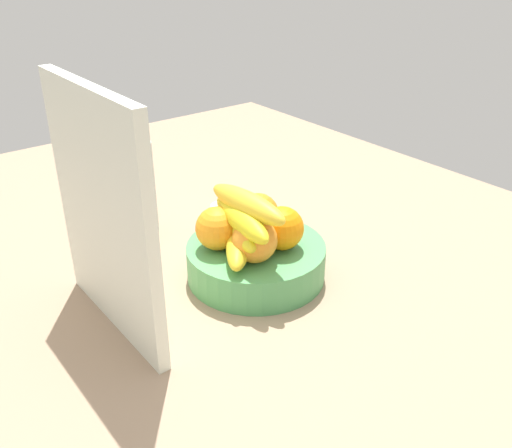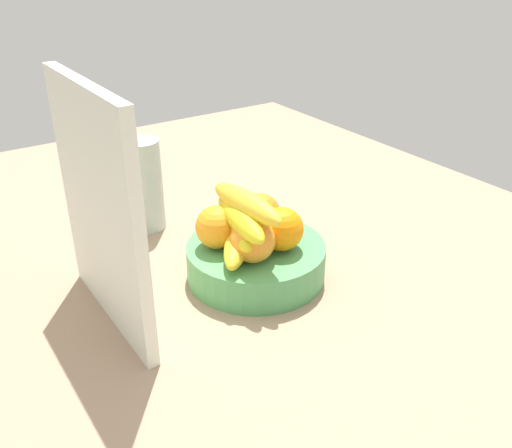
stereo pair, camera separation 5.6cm
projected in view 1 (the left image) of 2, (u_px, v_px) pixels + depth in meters
The scene contains 10 objects.
ground_plane at pixel (248, 289), 94.83cm from camera, with size 180.00×140.00×3.00cm, color #9E8267.
fruit_bowl at pixel (256, 261), 94.54cm from camera, with size 23.42×23.42×5.97cm, color #4D9C5A.
orange_front_left at pixel (282, 228), 90.82cm from camera, with size 7.23×7.23×7.23cm, color orange.
orange_front_right at pixel (258, 214), 95.45cm from camera, with size 7.23×7.23×7.23cm, color orange.
orange_center at pixel (217, 228), 90.81cm from camera, with size 7.23×7.23×7.23cm, color orange.
orange_back_left at pixel (255, 240), 87.25cm from camera, with size 7.23×7.23×7.23cm, color orange.
banana_bunch at pixel (241, 222), 89.05cm from camera, with size 18.21×13.85×10.60cm.
cutting_board at pixel (104, 215), 76.19cm from camera, with size 28.00×1.80×36.00cm, color white.
thermos_tumbler at pixel (136, 188), 106.32cm from camera, with size 7.28×7.28×18.15cm, color #B0BDBB.
jar_lid at pixel (225, 208), 117.84cm from camera, with size 6.08×6.08×1.33cm, color white.
Camera 1 is at (-63.07, 47.64, 52.07)cm, focal length 39.14 mm.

